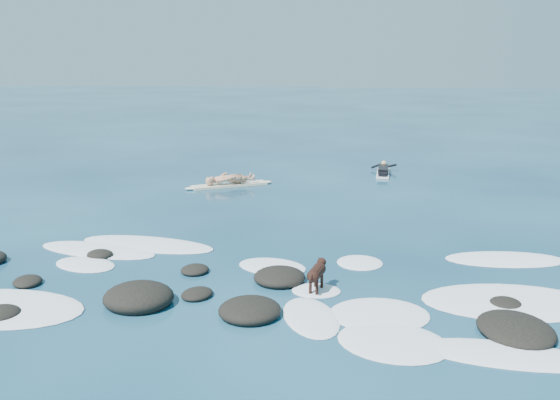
# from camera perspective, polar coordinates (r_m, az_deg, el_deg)

# --- Properties ---
(ground) EXTENTS (160.00, 160.00, 0.00)m
(ground) POSITION_cam_1_polar(r_m,az_deg,el_deg) (14.96, -2.58, -6.89)
(ground) COLOR #0A2642
(ground) RESTS_ON ground
(reef_rocks) EXTENTS (14.59, 4.79, 0.57)m
(reef_rocks) POSITION_cam_1_polar(r_m,az_deg,el_deg) (13.41, -4.50, -8.91)
(reef_rocks) COLOR black
(reef_rocks) RESTS_ON ground
(breaking_foam) EXTENTS (14.71, 7.52, 0.12)m
(breaking_foam) POSITION_cam_1_polar(r_m,az_deg,el_deg) (14.13, -1.01, -8.09)
(breaking_foam) COLOR white
(breaking_foam) RESTS_ON ground
(standing_surfer_rig) EXTENTS (3.32, 2.00, 2.05)m
(standing_surfer_rig) POSITION_cam_1_polar(r_m,az_deg,el_deg) (24.51, -4.67, 3.09)
(standing_surfer_rig) COLOR beige
(standing_surfer_rig) RESTS_ON ground
(paddling_surfer_rig) EXTENTS (1.15, 2.57, 0.44)m
(paddling_surfer_rig) POSITION_cam_1_polar(r_m,az_deg,el_deg) (27.43, 9.42, 2.67)
(paddling_surfer_rig) COLOR white
(paddling_surfer_rig) RESTS_ON ground
(dog) EXTENTS (0.45, 1.11, 0.71)m
(dog) POSITION_cam_1_polar(r_m,az_deg,el_deg) (13.81, 3.41, -6.58)
(dog) COLOR black
(dog) RESTS_ON ground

